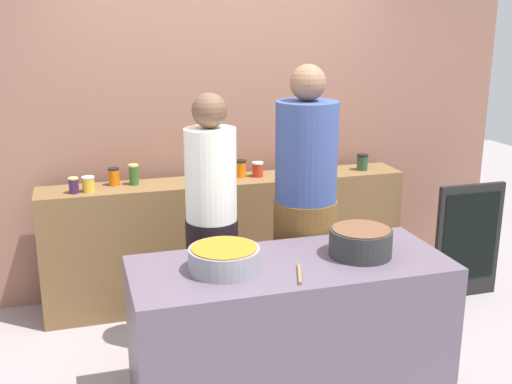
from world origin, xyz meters
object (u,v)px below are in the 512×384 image
object	(u,v)px
preserve_jar_4	(240,169)
cooking_pot_center	(361,242)
preserve_jar_3	(134,174)
chalkboard_sign	(468,241)
preserve_jar_6	(302,165)
preserve_jar_5	(258,169)
preserve_jar_1	(88,184)
preserve_jar_7	(362,162)
preserve_jar_2	(114,177)
cooking_pot_left	(224,259)
cook_in_cap	(305,226)
cook_with_tongs	(212,241)
wooden_spoon	(299,274)
preserve_jar_0	(74,185)

from	to	relation	value
preserve_jar_4	cooking_pot_center	xyz separation A→B (m)	(0.29, -1.45, -0.10)
preserve_jar_3	chalkboard_sign	world-z (taller)	preserve_jar_3
preserve_jar_6	cooking_pot_center	xyz separation A→B (m)	(-0.19, -1.42, -0.10)
preserve_jar_5	cooking_pot_center	world-z (taller)	preserve_jar_5
preserve_jar_1	preserve_jar_7	xyz separation A→B (m)	(2.06, 0.04, 0.01)
preserve_jar_2	cooking_pot_center	size ratio (longest dim) A/B	0.36
preserve_jar_3	cooking_pot_left	xyz separation A→B (m)	(0.31, -1.44, -0.12)
chalkboard_sign	preserve_jar_3	bearing A→B (deg)	167.71
preserve_jar_3	preserve_jar_7	xyz separation A→B (m)	(1.75, -0.06, -0.01)
chalkboard_sign	preserve_jar_5	bearing A→B (deg)	161.75
preserve_jar_3	cook_in_cap	bearing A→B (deg)	-42.60
preserve_jar_1	preserve_jar_5	distance (m)	1.23
preserve_jar_7	cook_with_tongs	bearing A→B (deg)	-150.65
wooden_spoon	preserve_jar_1	bearing A→B (deg)	122.55
preserve_jar_3	preserve_jar_7	distance (m)	1.75
preserve_jar_0	cook_in_cap	xyz separation A→B (m)	(1.37, -0.77, -0.17)
preserve_jar_6	cook_with_tongs	world-z (taller)	cook_with_tongs
wooden_spoon	cook_in_cap	size ratio (longest dim) A/B	0.13
cooking_pot_left	cook_with_tongs	bearing A→B (deg)	83.43
cook_with_tongs	cook_in_cap	world-z (taller)	cook_in_cap
preserve_jar_3	cooking_pot_left	distance (m)	1.48
preserve_jar_0	preserve_jar_3	distance (m)	0.43
cook_with_tongs	preserve_jar_4	bearing A→B (deg)	63.91
cooking_pot_center	chalkboard_sign	xyz separation A→B (m)	(1.36, 0.92, -0.46)
preserve_jar_3	chalkboard_sign	size ratio (longest dim) A/B	0.16
preserve_jar_5	preserve_jar_4	bearing A→B (deg)	168.87
preserve_jar_6	cooking_pot_left	world-z (taller)	preserve_jar_6
preserve_jar_7	chalkboard_sign	xyz separation A→B (m)	(0.68, -0.47, -0.55)
preserve_jar_6	cooking_pot_center	distance (m)	1.44
preserve_jar_4	cook_in_cap	xyz separation A→B (m)	(0.18, -0.88, -0.18)
cooking_pot_left	wooden_spoon	world-z (taller)	cooking_pot_left
preserve_jar_1	preserve_jar_3	bearing A→B (deg)	17.64
cooking_pot_left	preserve_jar_1	bearing A→B (deg)	114.89
preserve_jar_3	cook_in_cap	size ratio (longest dim) A/B	0.08
preserve_jar_0	cooking_pot_center	distance (m)	2.00
cooking_pot_left	cook_in_cap	distance (m)	0.86
preserve_jar_5	preserve_jar_7	distance (m)	0.84
preserve_jar_3	preserve_jar_5	xyz separation A→B (m)	(0.91, -0.03, -0.02)
preserve_jar_1	wooden_spoon	size ratio (longest dim) A/B	0.45
wooden_spoon	chalkboard_sign	distance (m)	2.12
preserve_jar_4	preserve_jar_7	xyz separation A→B (m)	(0.97, -0.05, -0.00)
preserve_jar_2	cook_with_tongs	size ratio (longest dim) A/B	0.07
preserve_jar_3	preserve_jar_6	world-z (taller)	preserve_jar_3
cook_in_cap	preserve_jar_3	bearing A→B (deg)	137.40
wooden_spoon	cook_with_tongs	size ratio (longest dim) A/B	0.14
preserve_jar_7	preserve_jar_5	bearing A→B (deg)	177.95
cook_with_tongs	cooking_pot_left	bearing A→B (deg)	-96.57
cooking_pot_center	wooden_spoon	world-z (taller)	cooking_pot_center
preserve_jar_3	wooden_spoon	size ratio (longest dim) A/B	0.63
chalkboard_sign	preserve_jar_7	bearing A→B (deg)	145.32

